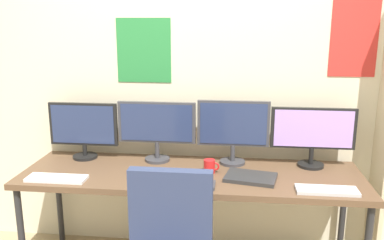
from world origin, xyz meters
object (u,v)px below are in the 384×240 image
Objects in this scene: keyboard_left at (57,178)px; keyboard_right at (327,190)px; monitor_far_right at (313,133)px; coffee_mug at (210,166)px; monitor_center_right at (233,128)px; laptop_closed at (251,177)px; desk at (191,179)px; computer_mouse at (154,180)px; monitor_far_left at (84,128)px; monitor_center_left at (157,127)px; keyboard_center at (187,184)px.

keyboard_left is 1.68m from keyboard_right.
monitor_far_right reaches higher than coffee_mug.
laptop_closed is (0.12, -0.29, -0.25)m from monitor_center_right.
desk is 0.30m from computer_mouse.
monitor_far_left is 1.63m from monitor_far_right.
monitor_center_left reaches higher than keyboard_right.
computer_mouse is at bearing -81.46° from monitor_center_left.
coffee_mug is (-0.72, 0.24, 0.04)m from keyboard_right.
keyboard_left is 3.98× the size of computer_mouse.
keyboard_left is 1.24m from laptop_closed.
monitor_far_right is 1.73m from keyboard_left.
monitor_center_left is at bearing 180.00° from monitor_far_right.
monitor_far_left is 1.58× the size of laptop_closed.
laptop_closed is 0.29m from coffee_mug.
keyboard_center is 0.27m from coffee_mug.
monitor_center_left is 1.54× the size of keyboard_right.
keyboard_center is at bearing -147.68° from laptop_closed.
computer_mouse reaches higher than desk.
laptop_closed is at bearing -17.83° from coffee_mug.
keyboard_left is at bearing -142.09° from monitor_center_left.
coffee_mug is (0.12, 0.24, 0.04)m from keyboard_center.
monitor_far_right is at bearing -0.00° from monitor_far_left.
monitor_center_right reaches higher than keyboard_center.
coffee_mug is at bearing 161.54° from keyboard_right.
computer_mouse is (-0.21, -0.20, 0.07)m from desk.
coffee_mug is (0.96, 0.24, 0.04)m from keyboard_left.
keyboard_left is (-0.57, -0.44, -0.24)m from monitor_center_left.
keyboard_left is at bearing -165.05° from monitor_far_right.
coffee_mug is (0.40, -0.20, -0.21)m from monitor_center_left.
monitor_far_left is 1.26m from laptop_closed.
monitor_center_right reaches higher than monitor_far_left.
desk is 0.16m from coffee_mug.
monitor_far_right is 5.96× the size of computer_mouse.
monitor_far_right is at bearing 45.79° from laptop_closed.
monitor_far_left is 0.88× the size of monitor_far_right.
laptop_closed is at bearing -13.48° from monitor_far_left.
laptop_closed is (0.39, 0.15, 0.00)m from keyboard_center.
keyboard_right is 3.78× the size of computer_mouse.
computer_mouse is (0.06, -0.42, -0.24)m from monitor_center_left.
desk is 23.67× the size of computer_mouse.
keyboard_center is (-0.82, -0.44, -0.23)m from monitor_far_right.
keyboard_center is 3.28× the size of coffee_mug.
keyboard_left is at bearing -177.53° from computer_mouse.
desk is at bearing -179.94° from laptop_closed.
monitor_far_left is at bearing 151.55° from keyboard_center.
keyboard_left and keyboard_right have the same top height.
monitor_far_right is at bearing 93.08° from keyboard_right.
monitor_far_right is (0.54, 0.00, -0.02)m from monitor_center_right.
monitor_far_right is 0.96m from keyboard_center.
monitor_far_left is at bearing 86.92° from keyboard_left.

